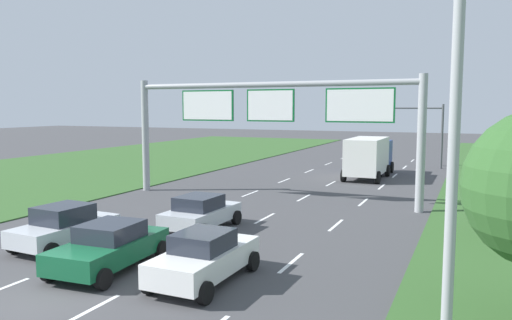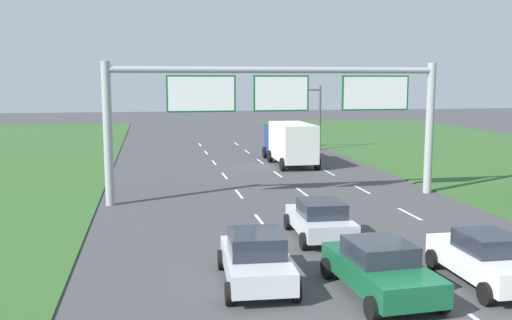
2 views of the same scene
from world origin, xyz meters
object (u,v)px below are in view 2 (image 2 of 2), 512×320
object	(u,v)px
sign_gantry	(282,103)
car_far_ahead	(320,219)
traffic_light_mast	(299,106)
car_lead_silver	(486,259)
car_mid_lane	(256,258)
car_near_red	(380,268)
box_truck	(290,141)

from	to	relation	value
sign_gantry	car_far_ahead	bearing A→B (deg)	-91.60
sign_gantry	traffic_light_mast	distance (m)	20.57
car_lead_silver	sign_gantry	distance (m)	14.32
car_mid_lane	traffic_light_mast	size ratio (longest dim) A/B	0.75
car_mid_lane	sign_gantry	bearing A→B (deg)	76.42
car_mid_lane	sign_gantry	xyz separation A→B (m)	(3.59, 12.09, 4.15)
car_near_red	car_far_ahead	xyz separation A→B (m)	(0.03, 5.91, -0.01)
car_lead_silver	car_far_ahead	distance (m)	6.66
car_near_red	car_lead_silver	distance (m)	3.47
car_lead_silver	car_far_ahead	size ratio (longest dim) A/B	1.04
car_mid_lane	sign_gantry	distance (m)	13.27
car_lead_silver	car_mid_lane	size ratio (longest dim) A/B	1.00
car_mid_lane	traffic_light_mast	world-z (taller)	traffic_light_mast
car_far_ahead	sign_gantry	world-z (taller)	sign_gantry
car_mid_lane	traffic_light_mast	bearing A→B (deg)	75.99
car_lead_silver	sign_gantry	xyz separation A→B (m)	(-3.22, 13.32, 4.17)
box_truck	car_lead_silver	bearing A→B (deg)	-90.15
car_lead_silver	box_truck	world-z (taller)	box_truck
box_truck	car_near_red	bearing A→B (deg)	-97.96
car_far_ahead	sign_gantry	xyz separation A→B (m)	(0.21, 7.61, 4.19)
box_truck	traffic_light_mast	distance (m)	8.63
car_near_red	box_truck	size ratio (longest dim) A/B	0.58
sign_gantry	traffic_light_mast	size ratio (longest dim) A/B	3.08
car_lead_silver	box_truck	xyz separation A→B (m)	(0.13, 25.05, 0.88)
car_near_red	box_truck	distance (m)	25.51
car_mid_lane	sign_gantry	size ratio (longest dim) A/B	0.24
car_far_ahead	traffic_light_mast	distance (m)	28.11
car_near_red	car_lead_silver	size ratio (longest dim) A/B	1.06
car_lead_silver	car_far_ahead	bearing A→B (deg)	121.73
box_truck	traffic_light_mast	size ratio (longest dim) A/B	1.37
car_near_red	sign_gantry	size ratio (longest dim) A/B	0.26
box_truck	traffic_light_mast	bearing A→B (deg)	70.97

